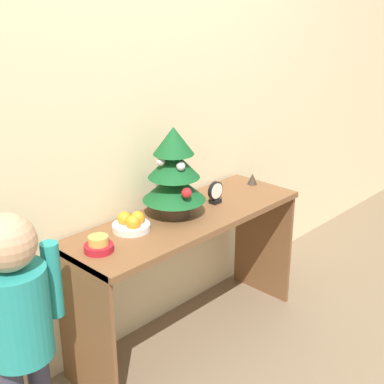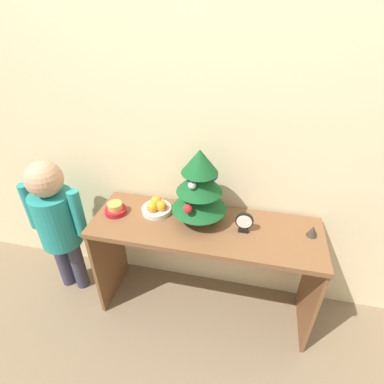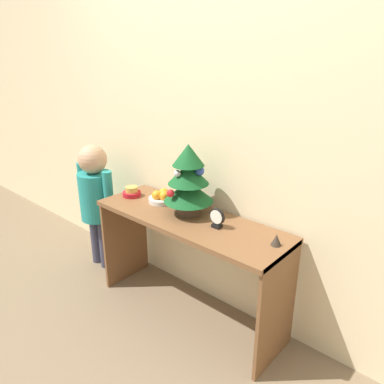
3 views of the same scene
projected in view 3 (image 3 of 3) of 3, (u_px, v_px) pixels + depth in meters
ground_plane at (167, 328)px, 2.35m from camera, size 12.00×12.00×0.00m
back_wall at (217, 118)px, 2.23m from camera, size 7.00×0.05×2.50m
console_table at (189, 239)px, 2.30m from camera, size 1.27×0.42×0.69m
mini_tree at (188, 180)px, 2.23m from camera, size 0.30×0.30×0.44m
fruit_bowl at (162, 197)px, 2.47m from camera, size 0.17×0.17×0.08m
singing_bowl at (132, 192)px, 2.57m from camera, size 0.12×0.12×0.07m
desk_clock at (217, 218)px, 2.10m from camera, size 0.10×0.04×0.12m
figurine at (276, 240)px, 1.92m from camera, size 0.06×0.06×0.06m
child_figure at (96, 194)px, 2.84m from camera, size 0.39×0.25×0.99m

